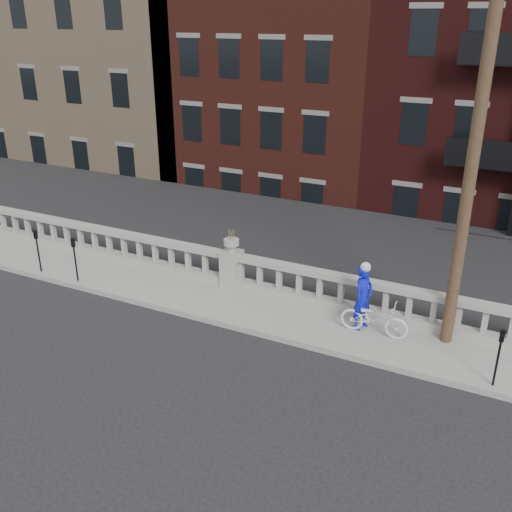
{
  "coord_description": "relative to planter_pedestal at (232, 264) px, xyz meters",
  "views": [
    {
      "loc": [
        7.44,
        -9.34,
        7.56
      ],
      "look_at": [
        1.17,
        3.2,
        1.6
      ],
      "focal_mm": 40.0,
      "sensor_mm": 36.0,
      "label": 1
    }
  ],
  "objects": [
    {
      "name": "lower_level",
      "position": [
        0.56,
        19.09,
        1.8
      ],
      "size": [
        80.0,
        44.0,
        20.8
      ],
      "color": "#605E59",
      "rests_on": "ground"
    },
    {
      "name": "ground",
      "position": [
        0.0,
        -3.95,
        -0.83
      ],
      "size": [
        120.0,
        120.0,
        0.0
      ],
      "primitive_type": "plane",
      "color": "black",
      "rests_on": "ground"
    },
    {
      "name": "parking_meter_d",
      "position": [
        7.44,
        -1.8,
        0.17
      ],
      "size": [
        0.1,
        0.09,
        1.36
      ],
      "color": "black",
      "rests_on": "sidewalk"
    },
    {
      "name": "bicycle",
      "position": [
        4.51,
        -0.85,
        -0.23
      ],
      "size": [
        1.73,
        0.65,
        0.9
      ],
      "primitive_type": "imported",
      "rotation": [
        0.0,
        0.0,
        1.61
      ],
      "color": "white",
      "rests_on": "sidewalk"
    },
    {
      "name": "balustrade",
      "position": [
        0.0,
        0.0,
        -0.19
      ],
      "size": [
        28.0,
        0.34,
        1.03
      ],
      "color": "gray",
      "rests_on": "sidewalk"
    },
    {
      "name": "sidewalk",
      "position": [
        0.0,
        -0.95,
        -0.76
      ],
      "size": [
        32.0,
        2.2,
        0.15
      ],
      "primitive_type": "cube",
      "color": "gray",
      "rests_on": "ground"
    },
    {
      "name": "planter_pedestal",
      "position": [
        0.0,
        0.0,
        0.0
      ],
      "size": [
        0.55,
        0.55,
        1.76
      ],
      "color": "gray",
      "rests_on": "sidewalk"
    },
    {
      "name": "parking_meter_c",
      "position": [
        -4.32,
        -1.8,
        0.17
      ],
      "size": [
        0.1,
        0.09,
        1.36
      ],
      "color": "black",
      "rests_on": "sidewalk"
    },
    {
      "name": "parking_meter_b",
      "position": [
        -5.82,
        -1.8,
        0.17
      ],
      "size": [
        0.1,
        0.09,
        1.36
      ],
      "color": "black",
      "rests_on": "sidewalk"
    },
    {
      "name": "utility_pole",
      "position": [
        6.2,
        -0.35,
        4.41
      ],
      "size": [
        1.6,
        0.28,
        10.0
      ],
      "color": "#422D1E",
      "rests_on": "sidewalk"
    },
    {
      "name": "cyclist",
      "position": [
        4.14,
        -0.67,
        0.17
      ],
      "size": [
        0.58,
        0.72,
        1.71
      ],
      "primitive_type": "imported",
      "rotation": [
        0.0,
        0.0,
        1.26
      ],
      "color": "#0D12CE",
      "rests_on": "sidewalk"
    }
  ]
}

